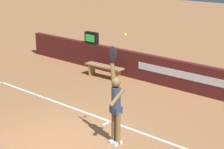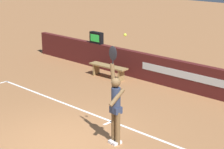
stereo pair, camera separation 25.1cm
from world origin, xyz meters
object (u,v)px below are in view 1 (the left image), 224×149
at_px(tennis_player, 116,105).
at_px(courtside_bench_near, 104,68).
at_px(speed_display, 92,38).
at_px(tennis_ball, 125,35).

bearing_deg(tennis_player, courtside_bench_near, 135.81).
bearing_deg(courtside_bench_near, speed_display, 151.34).
relative_size(speed_display, tennis_ball, 8.97).
xyz_separation_m(speed_display, tennis_player, (5.16, -4.44, -0.23)).
bearing_deg(courtside_bench_near, tennis_player, -44.19).
distance_m(speed_display, tennis_player, 6.81).
height_order(speed_display, tennis_player, tennis_player).
height_order(speed_display, courtside_bench_near, speed_display).
xyz_separation_m(speed_display, tennis_ball, (5.38, -4.37, 1.45)).
xyz_separation_m(tennis_player, tennis_ball, (0.21, 0.07, 1.67)).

